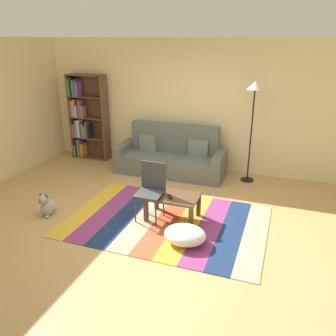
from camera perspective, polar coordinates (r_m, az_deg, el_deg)
ground_plane at (r=5.48m, az=-3.03°, el=-8.47°), size 14.00×14.00×0.00m
back_wall at (r=7.32m, az=4.56°, el=10.29°), size 6.80×0.10×2.70m
left_wall at (r=7.49m, az=-25.90°, el=8.54°), size 0.10×5.50×2.70m
rug at (r=5.41m, az=-0.26°, el=-8.78°), size 3.04×2.07×0.01m
couch at (r=7.19m, az=0.53°, el=1.80°), size 2.26×0.80×1.00m
bookshelf at (r=8.23m, az=-13.74°, el=7.99°), size 0.90×0.28×1.93m
coffee_table at (r=5.33m, az=0.80°, el=-5.25°), size 0.80×0.53×0.39m
pouf at (r=4.83m, az=2.84°, el=-11.05°), size 0.59×0.49×0.24m
dog at (r=5.86m, az=-19.39°, el=-5.92°), size 0.22×0.35×0.40m
standing_lamp at (r=6.63m, az=14.14°, el=11.03°), size 0.32×0.32×1.94m
tv_remote at (r=5.24m, az=0.33°, el=-4.81°), size 0.12×0.15×0.02m
folding_chair at (r=5.31m, az=-2.78°, el=-3.00°), size 0.40×0.40×0.90m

